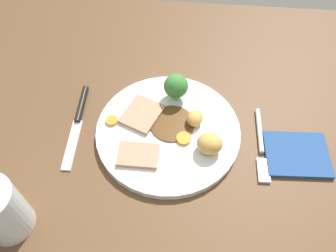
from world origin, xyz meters
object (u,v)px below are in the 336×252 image
Objects in this scene: meat_slice_main at (138,155)px; broccoli_floret at (176,86)px; knife at (78,118)px; folded_napkin at (297,154)px; fork at (261,146)px; dinner_plate at (168,131)px; roast_potato_left at (210,144)px; carrot_coin_front at (184,137)px; carrot_coin_back at (112,120)px; roast_potato_right at (195,118)px; meat_slice_under at (142,114)px.

meat_slice_main is 1.26× the size of broccoli_floret.
knife reaches higher than folded_napkin.
broccoli_floret is 24.72cm from folded_napkin.
meat_slice_main is 0.37× the size of knife.
meat_slice_main is 0.45× the size of fork.
fork is at bearing 82.65° from knife.
dinner_plate is 8.61cm from roast_potato_left.
roast_potato_left is 1.70× the size of carrot_coin_front.
meat_slice_main is 14.76cm from knife.
carrot_coin_front reaches higher than knife.
meat_slice_main reaches higher than carrot_coin_front.
fork is at bearing 175.27° from carrot_coin_back.
carrot_coin_front reaches higher than fork.
carrot_coin_back is 33.49cm from folded_napkin.
roast_potato_right is (-9.20, -8.04, 0.91)cm from meat_slice_main.
carrot_coin_back is at bearing -10.05° from carrot_coin_front.
knife is (17.07, -1.62, -0.25)cm from dinner_plate.
roast_potato_left is at bearing 120.54° from broccoli_floret.
dinner_plate is 2.37× the size of folded_napkin.
broccoli_floret reaches higher than knife.
fork is at bearing -167.21° from roast_potato_left.
knife is at bearing 0.90° from roast_potato_right.
meat_slice_under is 2.11× the size of roast_potato_right.
roast_potato_right is at bearing -157.13° from dinner_plate.
folded_napkin is at bearing 78.27° from fork.
carrot_coin_front is 0.24× the size of folded_napkin.
meat_slice_main is at bearing 11.81° from roast_potato_left.
dinner_plate is 3.78× the size of meat_slice_main.
carrot_coin_front is 13.56cm from carrot_coin_back.
knife is at bearing -11.97° from roast_potato_left.
roast_potato_left reaches higher than folded_napkin.
dinner_plate is at bearing 175.60° from carrot_coin_back.
roast_potato_right is (-4.65, -1.96, 2.01)cm from dinner_plate.
broccoli_floret reaches higher than carrot_coin_back.
carrot_coin_front is 1.16× the size of carrot_coin_back.
knife reaches higher than fork.
fork is at bearing -167.76° from meat_slice_main.
folded_napkin is (-33.29, 3.38, -1.28)cm from carrot_coin_back.
fork is 0.82× the size of knife.
meat_slice_under is (0.51, -8.73, 0.00)cm from meat_slice_main.
meat_slice_under is at bearing -86.64° from meat_slice_main.
broccoli_floret reaches higher than meat_slice_main.
dinner_plate is 7.67cm from meat_slice_main.
carrot_coin_back is at bearing -5.81° from folded_napkin.
carrot_coin_back is 13.42cm from broccoli_floret.
meat_slice_under reaches higher than fork.
meat_slice_under is at bearing -27.70° from dinner_plate.
roast_potato_right is 4.05cm from carrot_coin_front.
folded_napkin is at bearing 169.38° from meat_slice_under.
roast_potato_left is 0.24× the size of knife.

